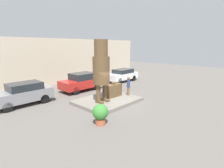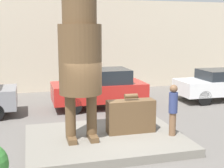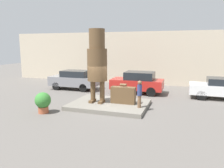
% 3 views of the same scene
% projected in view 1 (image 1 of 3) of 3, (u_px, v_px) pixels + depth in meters
% --- Properties ---
extents(ground_plane, '(60.00, 60.00, 0.00)m').
position_uv_depth(ground_plane, '(108.00, 102.00, 13.47)').
color(ground_plane, '#605B56').
extents(pedestal, '(4.63, 3.50, 0.24)m').
position_uv_depth(pedestal, '(108.00, 101.00, 13.45)').
color(pedestal, slate).
rests_on(pedestal, ground_plane).
extents(building_backdrop, '(28.00, 0.60, 5.04)m').
position_uv_depth(building_backdrop, '(49.00, 62.00, 18.82)').
color(building_backdrop, beige).
rests_on(building_backdrop, ground_plane).
extents(statue_figure, '(1.20, 1.20, 4.45)m').
position_uv_depth(statue_figure, '(101.00, 66.00, 12.25)').
color(statue_figure, brown).
rests_on(statue_figure, pedestal).
extents(giant_suitcase, '(1.48, 0.48, 1.22)m').
position_uv_depth(giant_suitcase, '(114.00, 90.00, 14.00)').
color(giant_suitcase, brown).
rests_on(giant_suitcase, pedestal).
extents(tourist, '(0.26, 0.26, 1.55)m').
position_uv_depth(tourist, '(128.00, 85.00, 14.32)').
color(tourist, brown).
rests_on(tourist, pedestal).
extents(parked_car_grey, '(4.07, 1.72, 1.63)m').
position_uv_depth(parked_car_grey, '(23.00, 93.00, 12.72)').
color(parked_car_grey, gray).
rests_on(parked_car_grey, ground_plane).
extents(parked_car_red, '(4.01, 1.87, 1.70)m').
position_uv_depth(parked_car_red, '(82.00, 81.00, 16.76)').
color(parked_car_red, '#B2231E').
rests_on(parked_car_red, ground_plane).
extents(parked_car_white, '(4.26, 1.77, 1.50)m').
position_uv_depth(parked_car_white, '(122.00, 75.00, 21.03)').
color(parked_car_white, silver).
rests_on(parked_car_white, ground_plane).
extents(planter_pot, '(0.88, 0.88, 1.17)m').
position_uv_depth(planter_pot, '(100.00, 113.00, 9.53)').
color(planter_pot, '#AD5638').
rests_on(planter_pot, ground_plane).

